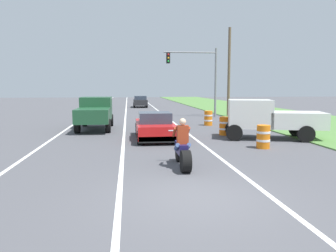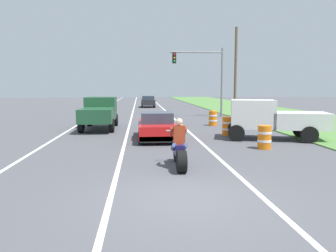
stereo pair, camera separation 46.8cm
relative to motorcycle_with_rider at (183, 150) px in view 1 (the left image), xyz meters
name	(u,v)px [view 1 (the left image)]	position (x,y,z in m)	size (l,w,h in m)	color
ground_plane	(195,198)	(-0.17, -2.89, -0.59)	(160.00, 160.00, 0.00)	#4C4C51
lane_stripe_left_solid	(81,119)	(-5.57, 17.11, -0.59)	(0.14, 120.00, 0.01)	white
lane_stripe_right_solid	(168,118)	(1.63, 17.11, -0.59)	(0.14, 120.00, 0.01)	white
lane_stripe_centre_dashed	(125,119)	(-1.97, 17.11, -0.59)	(0.14, 120.00, 0.01)	white
grass_verge_right	(282,117)	(11.75, 17.11, -0.56)	(10.00, 120.00, 0.06)	#517F3D
motorcycle_with_rider	(183,150)	(0.00, 0.00, 0.00)	(0.70, 2.21, 1.62)	black
sports_car_red	(155,127)	(-0.41, 6.09, 0.04)	(1.84, 4.30, 1.37)	red
pickup_truck_left_lane_dark_green	(95,112)	(-3.76, 10.38, 0.51)	(2.02, 4.80, 1.98)	#1E4C2D
pickup_truck_right_shoulder_white	(268,117)	(5.31, 5.46, 0.51)	(5.14, 3.14, 1.98)	silver
traffic_light_mast_near	(200,71)	(4.50, 18.04, 3.41)	(4.69, 0.34, 6.00)	gray
utility_pole_roadside	(229,72)	(7.24, 18.34, 3.32)	(0.24, 0.24, 7.84)	brown
construction_barrel_nearest	(263,137)	(4.00, 2.98, -0.09)	(0.58, 0.58, 1.00)	orange
construction_barrel_mid	(224,126)	(3.49, 7.00, -0.09)	(0.58, 0.58, 1.00)	orange
construction_barrel_far	(208,118)	(3.73, 11.59, -0.09)	(0.58, 0.58, 1.00)	orange
distant_car_far_ahead	(140,101)	(-0.13, 33.01, 0.18)	(1.80, 4.00, 1.50)	#262628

